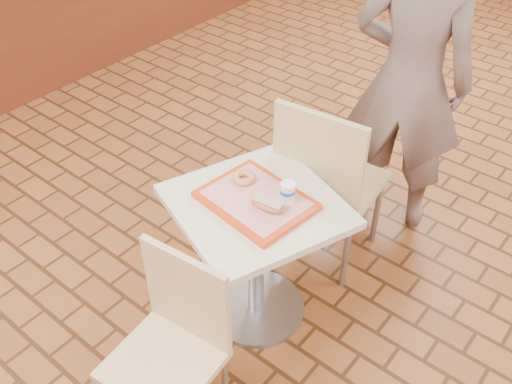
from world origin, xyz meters
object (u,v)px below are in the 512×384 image
Objects in this scene: customer at (410,81)px; long_john_donut at (267,204)px; serving_tray at (256,200)px; paper_cup at (288,191)px; ring_donut at (243,177)px; main_table at (256,241)px; chair_main_front at (173,340)px; chair_main_back at (326,179)px.

long_john_donut is (-0.05, -1.12, -0.12)m from customer.
paper_cup is at bearing 36.00° from serving_tray.
ring_donut is at bearing 63.72° from customer.
ring_donut is 0.23m from paper_cup.
customer is 11.12× the size of long_john_donut.
chair_main_front is at bearing -81.83° from main_table.
chair_main_back is (0.04, 0.50, 0.07)m from main_table.
chair_main_back is (-0.05, 1.11, 0.08)m from chair_main_front.
customer is 1.13m from long_john_donut.
customer reaches higher than ring_donut.
chair_main_back is 0.51m from ring_donut.
paper_cup is (0.03, 0.10, 0.02)m from long_john_donut.
chair_main_front is 1.12m from chair_main_back.
long_john_donut is (0.08, -0.02, 0.04)m from serving_tray.
long_john_donut is (-0.01, 0.59, 0.29)m from chair_main_front.
main_table is 4.51× the size of long_john_donut.
chair_main_front is 0.67m from serving_tray.
chair_main_back is at bearing 85.40° from serving_tray.
serving_tray is (-0.04, -0.50, 0.17)m from chair_main_back.
long_john_donut is at bearing 87.41° from chair_main_back.
ring_donut is (-0.16, -0.45, 0.20)m from chair_main_back.
customer reaches higher than long_john_donut.
customer is at bearing 83.47° from serving_tray.
chair_main_back reaches higher than serving_tray.
serving_tray is (0.00, 0.00, 0.25)m from main_table.
main_table is 8.68× the size of paper_cup.
main_table is at bearing 70.42° from customer.
chair_main_front is at bearing -91.67° from paper_cup.
long_john_donut is at bearing 84.68° from chair_main_front.
ring_donut is (-0.24, -1.04, -0.12)m from customer.
chair_main_front is 0.85× the size of chair_main_back.
customer reaches higher than chair_main_back.
long_john_donut is (0.08, -0.02, 0.28)m from main_table.
long_john_donut is at bearing 74.57° from customer.
chair_main_back reaches higher than ring_donut.
serving_tray is 5.50× the size of paper_cup.
chair_main_front is 0.76m from paper_cup.
serving_tray is at bearing 90.00° from main_table.
ring_donut is at bearing 158.05° from long_john_donut.
long_john_donut is at bearing -15.45° from main_table.
main_table is 0.51m from chair_main_back.
main_table is 1.58× the size of serving_tray.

